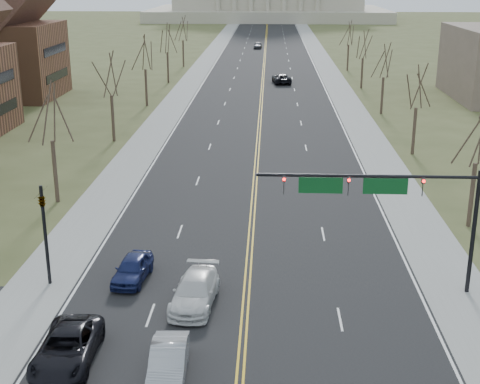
# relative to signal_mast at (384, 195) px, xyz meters

# --- Properties ---
(road) EXTENTS (20.00, 380.00, 0.01)m
(road) POSITION_rel_signal_mast_xyz_m (-7.45, 96.50, -5.76)
(road) COLOR black
(road) RESTS_ON ground
(cross_road) EXTENTS (120.00, 14.00, 0.01)m
(cross_road) POSITION_rel_signal_mast_xyz_m (-7.45, -7.50, -5.76)
(cross_road) COLOR black
(cross_road) RESTS_ON ground
(sidewalk_left) EXTENTS (4.00, 380.00, 0.03)m
(sidewalk_left) POSITION_rel_signal_mast_xyz_m (-19.45, 96.50, -5.75)
(sidewalk_left) COLOR gray
(sidewalk_left) RESTS_ON ground
(sidewalk_right) EXTENTS (4.00, 380.00, 0.03)m
(sidewalk_right) POSITION_rel_signal_mast_xyz_m (4.55, 96.50, -5.75)
(sidewalk_right) COLOR gray
(sidewalk_right) RESTS_ON ground
(center_line) EXTENTS (0.42, 380.00, 0.01)m
(center_line) POSITION_rel_signal_mast_xyz_m (-7.45, 96.50, -5.75)
(center_line) COLOR gold
(center_line) RESTS_ON road
(edge_line_left) EXTENTS (0.15, 380.00, 0.01)m
(edge_line_left) POSITION_rel_signal_mast_xyz_m (-17.25, 96.50, -5.75)
(edge_line_left) COLOR silver
(edge_line_left) RESTS_ON road
(edge_line_right) EXTENTS (0.15, 380.00, 0.01)m
(edge_line_right) POSITION_rel_signal_mast_xyz_m (2.35, 96.50, -5.75)
(edge_line_right) COLOR silver
(edge_line_right) RESTS_ON road
(signal_mast) EXTENTS (12.12, 0.44, 7.20)m
(signal_mast) POSITION_rel_signal_mast_xyz_m (0.00, 0.00, 0.00)
(signal_mast) COLOR black
(signal_mast) RESTS_ON ground
(signal_left) EXTENTS (0.32, 0.36, 6.00)m
(signal_left) POSITION_rel_signal_mast_xyz_m (-18.95, 0.00, -2.05)
(signal_left) COLOR black
(signal_left) RESTS_ON ground
(tree_r_0) EXTENTS (3.74, 3.74, 8.50)m
(tree_r_0) POSITION_rel_signal_mast_xyz_m (8.05, 10.50, 0.79)
(tree_r_0) COLOR #32251E
(tree_r_0) RESTS_ON ground
(tree_l_0) EXTENTS (3.96, 3.96, 9.00)m
(tree_l_0) POSITION_rel_signal_mast_xyz_m (-22.95, 14.50, 1.18)
(tree_l_0) COLOR #32251E
(tree_l_0) RESTS_ON ground
(tree_r_1) EXTENTS (3.74, 3.74, 8.50)m
(tree_r_1) POSITION_rel_signal_mast_xyz_m (8.05, 30.50, 0.79)
(tree_r_1) COLOR #32251E
(tree_r_1) RESTS_ON ground
(tree_l_1) EXTENTS (3.96, 3.96, 9.00)m
(tree_l_1) POSITION_rel_signal_mast_xyz_m (-22.95, 34.50, 1.18)
(tree_l_1) COLOR #32251E
(tree_l_1) RESTS_ON ground
(tree_r_2) EXTENTS (3.74, 3.74, 8.50)m
(tree_r_2) POSITION_rel_signal_mast_xyz_m (8.05, 50.50, 0.79)
(tree_r_2) COLOR #32251E
(tree_r_2) RESTS_ON ground
(tree_l_2) EXTENTS (3.96, 3.96, 9.00)m
(tree_l_2) POSITION_rel_signal_mast_xyz_m (-22.95, 54.50, 1.18)
(tree_l_2) COLOR #32251E
(tree_l_2) RESTS_ON ground
(tree_r_3) EXTENTS (3.74, 3.74, 8.50)m
(tree_r_3) POSITION_rel_signal_mast_xyz_m (8.05, 70.50, 0.79)
(tree_r_3) COLOR #32251E
(tree_r_3) RESTS_ON ground
(tree_l_3) EXTENTS (3.96, 3.96, 9.00)m
(tree_l_3) POSITION_rel_signal_mast_xyz_m (-22.95, 74.50, 1.18)
(tree_l_3) COLOR #32251E
(tree_l_3) RESTS_ON ground
(tree_r_4) EXTENTS (3.74, 3.74, 8.50)m
(tree_r_4) POSITION_rel_signal_mast_xyz_m (8.05, 90.50, 0.79)
(tree_r_4) COLOR #32251E
(tree_r_4) RESTS_ON ground
(tree_l_4) EXTENTS (3.96, 3.96, 9.00)m
(tree_l_4) POSITION_rel_signal_mast_xyz_m (-22.95, 94.50, 1.18)
(tree_l_4) COLOR #32251E
(tree_l_4) RESTS_ON ground
(car_sb_inner_lead) EXTENTS (1.80, 4.62, 1.50)m
(car_sb_inner_lead) POSITION_rel_signal_mast_xyz_m (-10.64, -9.12, -5.00)
(car_sb_inner_lead) COLOR #95979C
(car_sb_inner_lead) RESTS_ON road
(car_sb_outer_lead) EXTENTS (2.73, 5.63, 1.54)m
(car_sb_outer_lead) POSITION_rel_signal_mast_xyz_m (-15.49, -8.14, -4.98)
(car_sb_outer_lead) COLOR black
(car_sb_outer_lead) RESTS_ON road
(car_sb_inner_second) EXTENTS (2.63, 5.54, 1.56)m
(car_sb_inner_second) POSITION_rel_signal_mast_xyz_m (-10.20, -2.19, -4.97)
(car_sb_inner_second) COLOR silver
(car_sb_inner_second) RESTS_ON road
(car_sb_outer_second) EXTENTS (2.13, 4.43, 1.46)m
(car_sb_outer_second) POSITION_rel_signal_mast_xyz_m (-14.19, 0.69, -5.02)
(car_sb_outer_second) COLOR #161E4E
(car_sb_outer_second) RESTS_ON road
(car_far_nb) EXTENTS (3.35, 6.04, 1.60)m
(car_far_nb) POSITION_rel_signal_mast_xyz_m (-4.38, 74.82, -4.95)
(car_far_nb) COLOR black
(car_far_nb) RESTS_ON road
(car_far_sb) EXTENTS (1.99, 4.62, 1.55)m
(car_far_sb) POSITION_rel_signal_mast_xyz_m (-9.25, 127.49, -4.97)
(car_far_sb) COLOR #4E5056
(car_far_sb) RESTS_ON road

